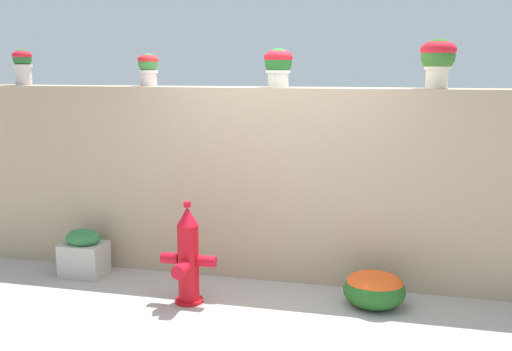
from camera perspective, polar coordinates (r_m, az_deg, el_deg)
The scene contains 9 objects.
ground_plane at distance 5.45m, azimuth -0.22°, elevation -13.12°, with size 24.00×24.00×0.00m, color #A39B94.
stone_wall at distance 6.16m, azimuth 2.23°, elevation -0.77°, with size 6.63×0.41×1.97m, color tan.
potted_plant_0 at distance 7.22m, azimuth -21.38°, elevation 9.93°, with size 0.21×0.21×0.39m.
potted_plant_1 at distance 6.52m, azimuth -10.25°, elevation 10.21°, with size 0.22×0.22×0.34m.
potted_plant_2 at distance 6.07m, azimuth 2.14°, elevation 10.60°, with size 0.29×0.29×0.39m.
potted_plant_3 at distance 5.96m, azimuth 16.98°, elevation 10.75°, with size 0.34×0.34×0.46m.
fire_hydrant at distance 5.58m, azimuth -6.52°, elevation -7.81°, with size 0.53×0.41×0.96m.
flower_bush_left at distance 5.65m, azimuth 11.23°, elevation -10.48°, with size 0.57×0.51×0.34m.
planter_box at distance 6.57m, azimuth -16.11°, elevation -7.17°, with size 0.44×0.34×0.50m.
Camera 1 is at (1.23, -4.84, 2.17)m, focal length 41.92 mm.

